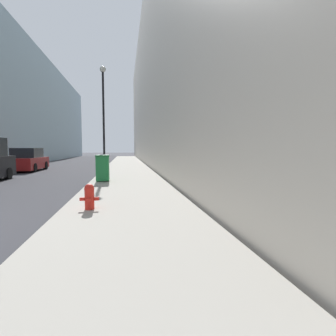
{
  "coord_description": "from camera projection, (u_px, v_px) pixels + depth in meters",
  "views": [
    {
      "loc": [
        5.04,
        -5.13,
        1.67
      ],
      "look_at": [
        8.56,
        16.59,
        0.02
      ],
      "focal_mm": 28.0,
      "sensor_mm": 36.0,
      "label": 1
    }
  ],
  "objects": [
    {
      "name": "sidewalk_right",
      "position": [
        127.0,
        167.0,
        22.9
      ],
      "size": [
        3.54,
        60.0,
        0.12
      ],
      "color": "#9E998E",
      "rests_on": "ground"
    },
    {
      "name": "building_right_stone",
      "position": [
        192.0,
        90.0,
        31.38
      ],
      "size": [
        12.0,
        60.0,
        17.41
      ],
      "color": "beige",
      "rests_on": "ground"
    },
    {
      "name": "fire_hydrant",
      "position": [
        89.0,
        196.0,
        6.65
      ],
      "size": [
        0.48,
        0.36,
        0.65
      ],
      "color": "red",
      "rests_on": "sidewalk_right"
    },
    {
      "name": "trash_bin",
      "position": [
        103.0,
        168.0,
        12.39
      ],
      "size": [
        0.6,
        0.7,
        1.24
      ],
      "color": "#1E7538",
      "rests_on": "sidewalk_right"
    },
    {
      "name": "lamppost",
      "position": [
        103.0,
        112.0,
        16.07
      ],
      "size": [
        0.37,
        0.37,
        6.53
      ],
      "color": "black",
      "rests_on": "sidewalk_right"
    },
    {
      "name": "parked_sedan_near",
      "position": [
        28.0,
        161.0,
        19.42
      ],
      "size": [
        1.94,
        4.28,
        1.7
      ],
      "color": "maroon",
      "rests_on": "ground"
    }
  ]
}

